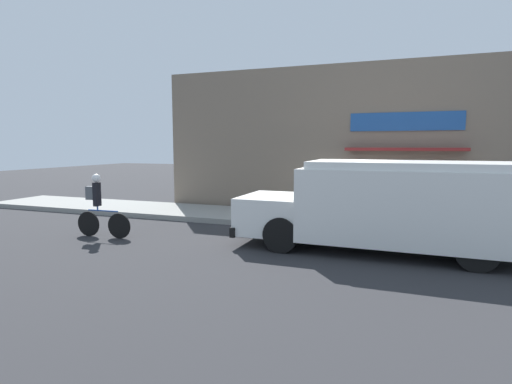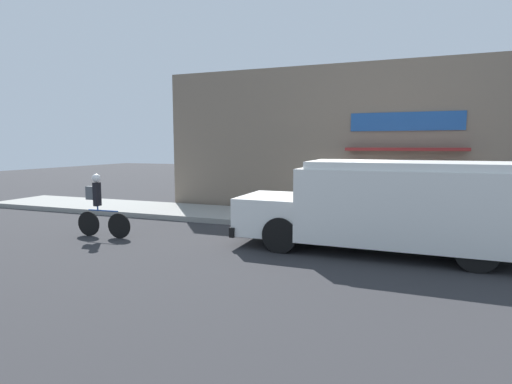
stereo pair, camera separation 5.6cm
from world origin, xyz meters
The scene contains 6 objects.
ground_plane centered at (0.00, 0.00, 0.00)m, with size 70.00×70.00×0.00m, color #2B2B2D.
sidewalk centered at (0.00, 1.30, 0.09)m, with size 28.00×2.60×0.17m.
storefront centered at (0.04, 2.83, 2.61)m, with size 14.15×0.89×5.23m.
school_bus centered at (1.35, -1.61, 1.11)m, with size 6.53×2.65×2.11m.
cyclist centered at (-6.06, -2.69, 0.84)m, with size 1.66×0.23×1.71m.
trash_bin centered at (-0.87, 1.93, 0.65)m, with size 0.46×0.46×0.96m.
Camera 1 is at (1.55, -11.21, 2.47)m, focal length 28.00 mm.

